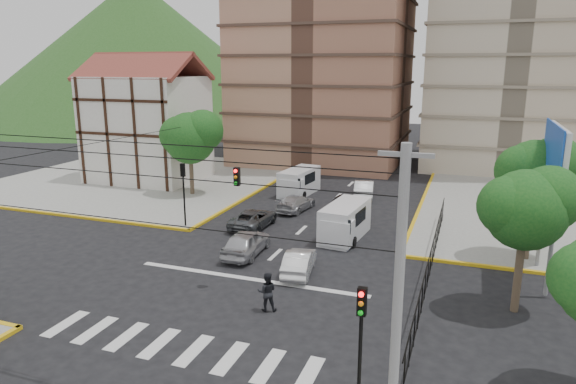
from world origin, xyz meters
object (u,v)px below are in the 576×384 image
at_px(van_left_lane, 298,183).
at_px(car_white_front_right, 299,262).
at_px(traffic_light_nw, 183,184).
at_px(van_right_lane, 344,223).
at_px(pedestrian_crosswalk, 267,292).
at_px(traffic_light_se, 361,331).
at_px(car_silver_front_left, 246,242).

relative_size(van_left_lane, car_white_front_right, 1.31).
distance_m(traffic_light_nw, van_right_lane, 11.24).
relative_size(traffic_light_nw, car_white_front_right, 1.11).
bearing_deg(pedestrian_crosswalk, traffic_light_se, 112.94).
distance_m(traffic_light_se, van_right_lane, 17.71).
xyz_separation_m(van_right_lane, car_silver_front_left, (-4.80, -4.75, -0.35)).
height_order(traffic_light_nw, car_silver_front_left, traffic_light_nw).
relative_size(car_silver_front_left, car_white_front_right, 1.14).
bearing_deg(pedestrian_crosswalk, van_left_lane, -94.99).
bearing_deg(van_right_lane, car_silver_front_left, -129.58).
bearing_deg(traffic_light_nw, van_left_lane, 68.96).
height_order(van_right_lane, pedestrian_crosswalk, van_right_lane).
xyz_separation_m(traffic_light_se, pedestrian_crosswalk, (-5.55, 5.98, -2.19)).
bearing_deg(car_white_front_right, car_silver_front_left, -31.47).
relative_size(traffic_light_nw, car_silver_front_left, 0.98).
relative_size(traffic_light_nw, pedestrian_crosswalk, 2.37).
bearing_deg(van_right_lane, pedestrian_crosswalk, -89.14).
distance_m(traffic_light_nw, pedestrian_crosswalk, 14.08).
height_order(car_silver_front_left, car_white_front_right, car_silver_front_left).
xyz_separation_m(traffic_light_nw, van_right_lane, (10.98, 1.38, -2.00)).
bearing_deg(car_white_front_right, pedestrian_crosswalk, 81.07).
bearing_deg(car_silver_front_left, car_white_front_right, 155.48).
relative_size(traffic_light_se, traffic_light_nw, 1.00).
relative_size(van_right_lane, pedestrian_crosswalk, 2.83).
distance_m(car_silver_front_left, car_white_front_right, 4.17).
relative_size(traffic_light_se, van_right_lane, 0.84).
distance_m(traffic_light_nw, car_silver_front_left, 7.42).
relative_size(van_right_lane, van_left_lane, 1.02).
bearing_deg(van_right_lane, car_white_front_right, -92.76).
bearing_deg(car_silver_front_left, pedestrian_crosswalk, 119.65).
height_order(traffic_light_se, traffic_light_nw, same).
bearing_deg(pedestrian_crosswalk, car_silver_front_left, -78.15).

